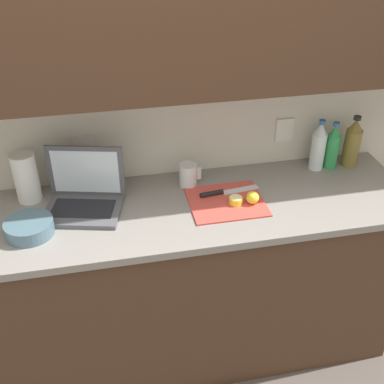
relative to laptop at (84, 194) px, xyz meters
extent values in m
plane|color=#564C47|center=(0.30, -0.09, -0.99)|extent=(12.00, 12.00, 0.00)
cube|color=silver|center=(0.30, 0.24, 0.31)|extent=(5.20, 0.06, 2.60)
cube|color=white|center=(0.02, 0.21, 0.12)|extent=(0.09, 0.01, 0.12)
cube|color=white|center=(1.00, 0.21, 0.12)|extent=(0.09, 0.01, 0.12)
cube|color=#472D1E|center=(0.30, 0.05, 0.78)|extent=(4.42, 0.32, 0.70)
cube|color=#472D1E|center=(0.30, -0.09, -0.55)|extent=(2.30, 0.57, 0.90)
cube|color=gray|center=(0.30, -0.09, -0.08)|extent=(2.37, 0.61, 0.03)
cube|color=#515156|center=(-0.01, -0.05, -0.05)|extent=(0.38, 0.32, 0.02)
cube|color=black|center=(-0.01, -0.05, -0.04)|extent=(0.30, 0.21, 0.00)
cube|color=#515156|center=(0.02, 0.07, 0.08)|extent=(0.33, 0.09, 0.25)
cube|color=silver|center=(0.02, 0.06, 0.08)|extent=(0.29, 0.08, 0.21)
cube|color=#D1473D|center=(0.62, -0.10, -0.06)|extent=(0.33, 0.30, 0.01)
cube|color=silver|center=(0.71, -0.02, -0.05)|extent=(0.18, 0.06, 0.00)
cylinder|color=black|center=(0.57, -0.04, -0.04)|extent=(0.11, 0.04, 0.02)
cylinder|color=yellow|center=(0.66, -0.12, -0.04)|extent=(0.06, 0.06, 0.03)
cylinder|color=#F4EAA3|center=(0.66, -0.12, -0.02)|extent=(0.05, 0.05, 0.00)
sphere|color=yellow|center=(0.73, -0.14, -0.03)|extent=(0.06, 0.06, 0.06)
cylinder|color=silver|center=(1.14, 0.11, 0.03)|extent=(0.07, 0.07, 0.19)
cone|color=silver|center=(1.14, 0.11, 0.16)|extent=(0.06, 0.06, 0.06)
cylinder|color=#3366B2|center=(1.14, 0.11, 0.19)|extent=(0.03, 0.03, 0.02)
cylinder|color=#2D934C|center=(1.22, 0.11, 0.03)|extent=(0.07, 0.07, 0.18)
cone|color=#2D934C|center=(1.22, 0.11, 0.14)|extent=(0.06, 0.06, 0.05)
cylinder|color=#3366B2|center=(1.22, 0.11, 0.17)|extent=(0.03, 0.03, 0.02)
cylinder|color=olive|center=(1.32, 0.11, 0.03)|extent=(0.08, 0.08, 0.19)
cone|color=olive|center=(1.32, 0.11, 0.16)|extent=(0.07, 0.07, 0.06)
cylinder|color=black|center=(1.32, 0.11, 0.20)|extent=(0.04, 0.04, 0.02)
cylinder|color=silver|center=(0.48, 0.08, -0.01)|extent=(0.08, 0.08, 0.11)
cube|color=silver|center=(0.53, 0.08, 0.00)|extent=(0.02, 0.01, 0.06)
cylinder|color=slate|center=(-0.23, -0.16, -0.03)|extent=(0.20, 0.20, 0.06)
cylinder|color=white|center=(-0.25, 0.11, 0.05)|extent=(0.11, 0.11, 0.23)
camera|label=1|loc=(0.11, -1.83, 1.16)|focal=45.00mm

